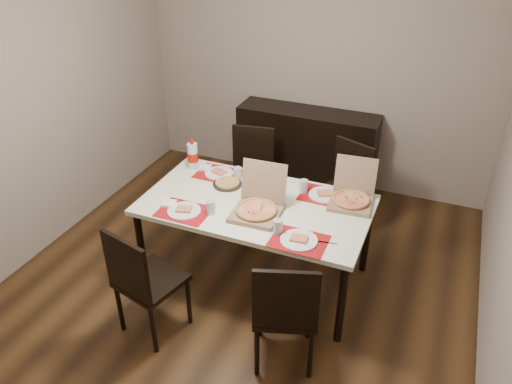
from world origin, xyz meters
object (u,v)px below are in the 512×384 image
at_px(chair_near_right, 285,309).
at_px(chair_far_right, 344,187).
at_px(dining_table, 256,210).
at_px(dip_bowl, 275,192).
at_px(pizza_box_center, 258,207).
at_px(soda_bottle, 193,156).
at_px(chair_near_left, 143,279).
at_px(chair_far_left, 251,170).
at_px(sideboard, 306,150).

distance_m(chair_near_right, chair_far_right, 1.72).
relative_size(dining_table, chair_near_right, 1.94).
bearing_deg(dip_bowl, pizza_box_center, -94.47).
bearing_deg(soda_bottle, chair_near_left, -78.87).
bearing_deg(soda_bottle, dining_table, -23.79).
height_order(chair_far_left, chair_far_right, same).
xyz_separation_m(sideboard, pizza_box_center, (0.16, -1.80, 0.36)).
bearing_deg(pizza_box_center, dip_bowl, 85.53).
bearing_deg(chair_near_left, chair_far_right, 61.11).
bearing_deg(chair_far_left, sideboard, 66.52).
relative_size(pizza_box_center, dip_bowl, 3.05).
xyz_separation_m(dining_table, chair_far_right, (0.51, 0.93, -0.17)).
distance_m(chair_near_right, dip_bowl, 1.11).
bearing_deg(dining_table, soda_bottle, 156.21).
height_order(chair_near_left, soda_bottle, soda_bottle).
distance_m(chair_far_left, dip_bowl, 0.91).
relative_size(chair_near_right, soda_bottle, 3.26).
bearing_deg(dip_bowl, dining_table, -116.65).
relative_size(chair_far_left, soda_bottle, 3.26).
bearing_deg(dip_bowl, sideboard, 97.08).
bearing_deg(chair_far_right, sideboard, 129.10).
bearing_deg(chair_near_left, pizza_box_center, 53.71).
bearing_deg(sideboard, pizza_box_center, -84.95).
distance_m(chair_near_left, soda_bottle, 1.31).
height_order(dining_table, chair_far_right, chair_far_right).
bearing_deg(chair_near_right, chair_near_left, -174.09).
xyz_separation_m(chair_far_left, pizza_box_center, (0.49, -1.02, 0.30)).
relative_size(sideboard, dip_bowl, 11.06).
xyz_separation_m(dining_table, chair_near_left, (-0.50, -0.90, -0.17)).
bearing_deg(pizza_box_center, chair_near_left, -126.29).
relative_size(dining_table, dip_bowl, 13.27).
height_order(chair_near_left, chair_near_right, same).
distance_m(dining_table, chair_near_left, 1.05).
bearing_deg(sideboard, chair_near_right, -75.69).
height_order(pizza_box_center, soda_bottle, pizza_box_center).
bearing_deg(chair_near_right, chair_far_right, 90.89).
relative_size(sideboard, chair_far_left, 1.61).
xyz_separation_m(dining_table, chair_far_left, (-0.43, 0.89, -0.17)).
relative_size(chair_far_right, pizza_box_center, 2.24).
height_order(sideboard, chair_near_right, chair_near_right).
relative_size(chair_near_right, pizza_box_center, 2.24).
xyz_separation_m(sideboard, chair_near_left, (-0.41, -2.57, 0.06)).
bearing_deg(sideboard, chair_far_left, -113.48).
xyz_separation_m(chair_far_left, soda_bottle, (-0.31, -0.56, 0.36)).
bearing_deg(chair_far_right, chair_near_right, -89.11).
xyz_separation_m(chair_near_right, chair_far_left, (-0.96, 1.69, 0.00)).
bearing_deg(soda_bottle, dip_bowl, -9.59).
height_order(chair_near_right, dip_bowl, chair_near_right).
bearing_deg(dining_table, chair_near_left, -118.88).
distance_m(chair_far_left, soda_bottle, 0.74).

